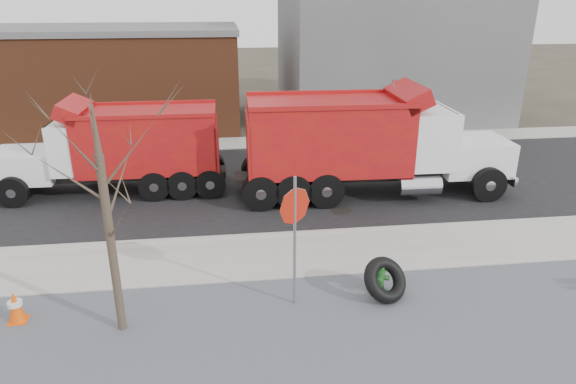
{
  "coord_description": "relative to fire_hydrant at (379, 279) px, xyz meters",
  "views": [
    {
      "loc": [
        -0.79,
        -12.36,
        6.85
      ],
      "look_at": [
        0.98,
        1.61,
        1.4
      ],
      "focal_mm": 32.0,
      "sensor_mm": 36.0,
      "label": 1
    }
  ],
  "objects": [
    {
      "name": "curb",
      "position": [
        -2.77,
        3.45,
        -0.35
      ],
      "size": [
        60.0,
        0.15,
        0.11
      ],
      "primitive_type": "cube",
      "color": "#9E9B93",
      "rests_on": "ground"
    },
    {
      "name": "bare_tree",
      "position": [
        -5.97,
        -0.7,
        2.89
      ],
      "size": [
        3.2,
        3.2,
        5.2
      ],
      "color": "#382D23",
      "rests_on": "ground"
    },
    {
      "name": "building_grey",
      "position": [
        6.23,
        19.9,
        3.6
      ],
      "size": [
        12.0,
        10.0,
        8.0
      ],
      "color": "slate",
      "rests_on": "ground"
    },
    {
      "name": "building_brick",
      "position": [
        -12.77,
        18.9,
        2.25
      ],
      "size": [
        20.2,
        8.2,
        5.3
      ],
      "color": "brown",
      "rests_on": "ground"
    },
    {
      "name": "fire_hydrant",
      "position": [
        0.0,
        0.0,
        0.0
      ],
      "size": [
        0.5,
        0.49,
        0.88
      ],
      "rotation": [
        0.0,
        0.0,
        -0.36
      ],
      "color": "#306D29",
      "rests_on": "ground"
    },
    {
      "name": "dump_truck_red_a",
      "position": [
        1.33,
        6.61,
        1.6
      ],
      "size": [
        9.88,
        2.89,
        3.93
      ],
      "rotation": [
        0.0,
        0.0,
        -0.02
      ],
      "color": "black",
      "rests_on": "ground"
    },
    {
      "name": "truck_tire",
      "position": [
        0.07,
        -0.23,
        0.1
      ],
      "size": [
        1.45,
        1.37,
        1.07
      ],
      "color": "black",
      "rests_on": "ground"
    },
    {
      "name": "sidewalk",
      "position": [
        -2.77,
        2.15,
        -0.37
      ],
      "size": [
        60.0,
        2.5,
        0.06
      ],
      "primitive_type": "cube",
      "color": "#9E9B93",
      "rests_on": "ground"
    },
    {
      "name": "gravel_verge",
      "position": [
        -2.77,
        -1.6,
        -0.39
      ],
      "size": [
        60.0,
        5.0,
        0.03
      ],
      "primitive_type": "cube",
      "color": "slate",
      "rests_on": "ground"
    },
    {
      "name": "ground",
      "position": [
        -2.77,
        1.9,
        -0.4
      ],
      "size": [
        120.0,
        120.0,
        0.0
      ],
      "primitive_type": "plane",
      "color": "#383328",
      "rests_on": "ground"
    },
    {
      "name": "stop_sign",
      "position": [
        -2.1,
        -0.2,
        1.74
      ],
      "size": [
        0.74,
        0.51,
        3.19
      ],
      "rotation": [
        0.0,
        0.0,
        0.2
      ],
      "color": "gray",
      "rests_on": "ground"
    },
    {
      "name": "road",
      "position": [
        -2.77,
        8.2,
        -0.39
      ],
      "size": [
        60.0,
        9.4,
        0.02
      ],
      "primitive_type": "cube",
      "color": "black",
      "rests_on": "ground"
    },
    {
      "name": "traffic_cone_far",
      "position": [
        -8.33,
        -0.13,
        -0.02
      ],
      "size": [
        0.4,
        0.4,
        0.76
      ],
      "color": "#F44F07",
      "rests_on": "ground"
    },
    {
      "name": "far_sidewalk",
      "position": [
        -2.77,
        13.9,
        -0.37
      ],
      "size": [
        60.0,
        2.0,
        0.06
      ],
      "primitive_type": "cube",
      "color": "#9E9B93",
      "rests_on": "ground"
    },
    {
      "name": "dump_truck_red_b",
      "position": [
        -7.31,
        7.87,
        1.35
      ],
      "size": [
        8.14,
        2.39,
        3.44
      ],
      "rotation": [
        0.0,
        0.0,
        3.14
      ],
      "color": "black",
      "rests_on": "ground"
    }
  ]
}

